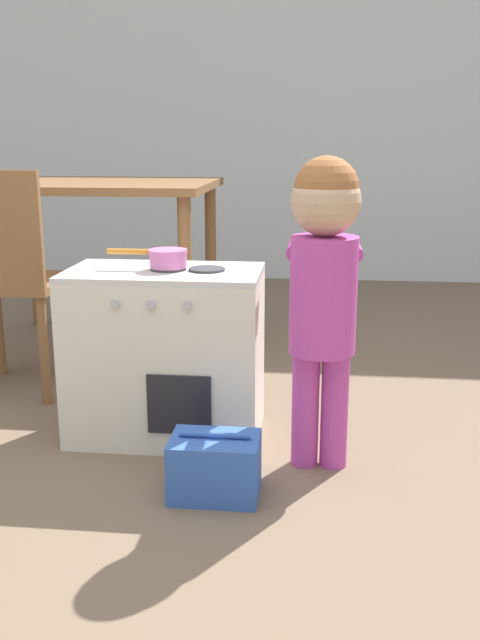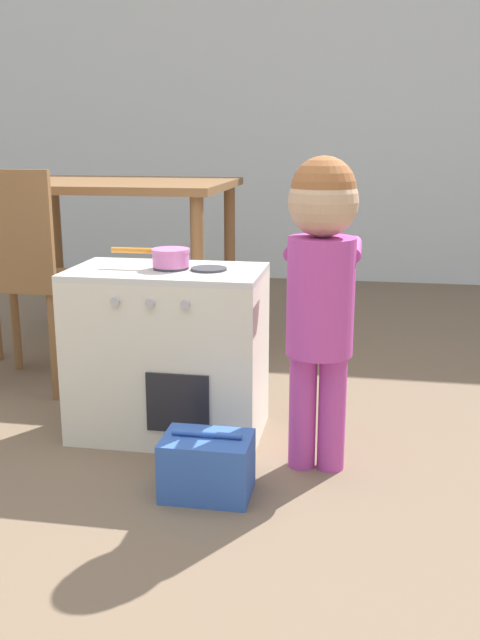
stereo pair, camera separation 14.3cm
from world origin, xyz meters
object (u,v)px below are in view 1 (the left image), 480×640
Objects in this scene: child_figure at (324,271)px; toy_pot at (166,257)px; dining_table at (98,205)px; toy_basket at (215,467)px; play_kitchen at (166,354)px; dining_chair_near at (8,276)px.

toy_pot is at bearing 160.23° from child_figure.
toy_basket is at bearing -62.33° from dining_table.
child_figure is 0.87× the size of dining_table.
play_kitchen reaches higher than toy_basket.
dining_table is 1.23× the size of dining_chair_near.
play_kitchen is 1.20m from dining_table.
child_figure reaches higher than toy_pot.
child_figure is (0.51, -0.18, 0.32)m from play_kitchen.
play_kitchen is at bearing -62.58° from dining_table.
dining_table is 0.74m from dining_chair_near.
child_figure reaches higher than dining_table.
toy_pot reaches higher than play_kitchen.
play_kitchen is 0.72× the size of dining_chair_near.
play_kitchen is 0.76m from dining_chair_near.
dining_chair_near reaches higher than play_kitchen.
dining_chair_near reaches higher than toy_basket.
dining_chair_near is (-0.89, 0.73, 0.38)m from toy_basket.
child_figure is 1.29m from dining_chair_near.
dining_table is (-0.75, 1.42, 0.59)m from toy_basket.
toy_basket is 0.23× the size of dining_table.
play_kitchen is at bearing -25.27° from dining_chair_near.
toy_basket is (-0.29, -0.23, -0.52)m from child_figure.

